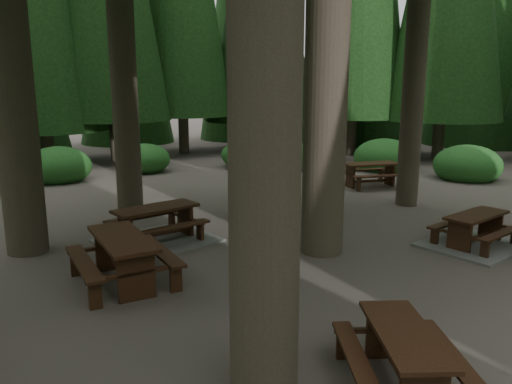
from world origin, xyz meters
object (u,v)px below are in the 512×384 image
picnic_table_b (123,253)px  picnic_table_d (370,171)px  picnic_table_c (157,230)px  picnic_table_a (475,236)px  picnic_table_e (403,351)px

picnic_table_b → picnic_table_d: bearing=-65.6°
picnic_table_c → picnic_table_b: bearing=-132.6°
picnic_table_a → picnic_table_e: picnic_table_a is taller
picnic_table_a → picnic_table_e: 5.85m
picnic_table_c → picnic_table_e: size_ratio=1.23×
picnic_table_b → picnic_table_e: 4.92m
picnic_table_b → picnic_table_c: (1.37, 1.87, -0.29)m
picnic_table_b → picnic_table_e: picnic_table_b is taller
picnic_table_b → picnic_table_e: size_ratio=1.00×
picnic_table_a → picnic_table_e: size_ratio=1.10×
picnic_table_d → picnic_table_e: 11.56m
picnic_table_b → picnic_table_e: (1.59, -4.65, -0.10)m
picnic_table_c → picnic_table_d: bearing=5.5°
picnic_table_b → picnic_table_c: 2.34m
picnic_table_a → picnic_table_d: 6.38m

